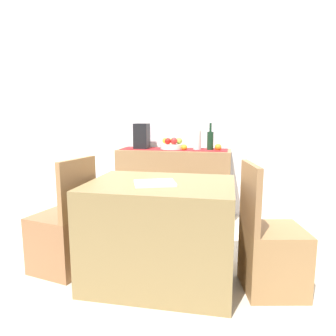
{
  "coord_description": "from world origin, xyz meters",
  "views": [
    {
      "loc": [
        0.61,
        -2.68,
        1.22
      ],
      "look_at": [
        0.02,
        0.36,
        0.7
      ],
      "focal_mm": 34.03,
      "sensor_mm": 36.0,
      "label": 1
    }
  ],
  "objects": [
    {
      "name": "apple_front",
      "position": [
        -0.05,
        1.0,
        0.92
      ],
      "size": [
        0.06,
        0.06,
        0.06
      ],
      "primitive_type": "sphere",
      "color": "#8EAE2E",
      "rests_on": "fruit_bowl"
    },
    {
      "name": "open_book",
      "position": [
        0.11,
        -0.58,
        0.75
      ],
      "size": [
        0.33,
        0.29,
        0.02
      ],
      "primitive_type": "cube",
      "rotation": [
        0.0,
        0.0,
        0.35
      ],
      "color": "white",
      "rests_on": "dining_table"
    },
    {
      "name": "ground_plane",
      "position": [
        0.0,
        0.0,
        -0.01
      ],
      "size": [
        6.4,
        6.4,
        0.02
      ],
      "primitive_type": "cube",
      "color": "beige",
      "rests_on": "ground"
    },
    {
      "name": "chair_near_window",
      "position": [
        -0.65,
        -0.51,
        0.27
      ],
      "size": [
        0.48,
        0.48,
        0.9
      ],
      "color": "#956540",
      "rests_on": "ground"
    },
    {
      "name": "orange_loose_near_bowl",
      "position": [
        0.11,
        0.84,
        0.85
      ],
      "size": [
        0.07,
        0.07,
        0.07
      ],
      "primitive_type": "sphere",
      "color": "orange",
      "rests_on": "sideboard_console"
    },
    {
      "name": "orange_loose_mid",
      "position": [
        0.48,
        0.89,
        0.86
      ],
      "size": [
        0.08,
        0.08,
        0.08
      ],
      "primitive_type": "sphere",
      "color": "orange",
      "rests_on": "sideboard_console"
    },
    {
      "name": "apple_left",
      "position": [
        -0.08,
        0.84,
        0.92
      ],
      "size": [
        0.07,
        0.07,
        0.07
      ],
      "primitive_type": "sphere",
      "color": "red",
      "rests_on": "fruit_bowl"
    },
    {
      "name": "ceramic_vase",
      "position": [
        0.25,
        0.92,
        0.93
      ],
      "size": [
        0.09,
        0.09,
        0.22
      ],
      "primitive_type": "cylinder",
      "color": "silver",
      "rests_on": "sideboard_console"
    },
    {
      "name": "apple_center",
      "position": [
        0.04,
        0.92,
        0.92
      ],
      "size": [
        0.07,
        0.07,
        0.07
      ],
      "primitive_type": "sphere",
      "color": "#8CAF3D",
      "rests_on": "fruit_bowl"
    },
    {
      "name": "chair_by_corner",
      "position": [
        0.92,
        -0.51,
        0.27
      ],
      "size": [
        0.47,
        0.47,
        0.9
      ],
      "color": "#9B7245",
      "rests_on": "ground"
    },
    {
      "name": "apple_upper",
      "position": [
        -0.12,
        0.93,
        0.92
      ],
      "size": [
        0.07,
        0.07,
        0.07
      ],
      "primitive_type": "sphere",
      "color": "gold",
      "rests_on": "fruit_bowl"
    },
    {
      "name": "sideboard_console",
      "position": [
        -0.02,
        0.92,
        0.41
      ],
      "size": [
        1.3,
        0.42,
        0.82
      ],
      "primitive_type": "cube",
      "color": "olive",
      "rests_on": "ground"
    },
    {
      "name": "apple_rear",
      "position": [
        -0.03,
        0.93,
        0.92
      ],
      "size": [
        0.07,
        0.07,
        0.07
      ],
      "primitive_type": "sphere",
      "color": "#99B13D",
      "rests_on": "fruit_bowl"
    },
    {
      "name": "coffee_maker",
      "position": [
        -0.4,
        0.92,
        0.97
      ],
      "size": [
        0.16,
        0.18,
        0.3
      ],
      "primitive_type": "cube",
      "color": "black",
      "rests_on": "sideboard_console"
    },
    {
      "name": "room_wall_rear",
      "position": [
        0.0,
        1.18,
        1.35
      ],
      "size": [
        6.4,
        0.06,
        2.7
      ],
      "primitive_type": "cube",
      "color": "silver",
      "rests_on": "ground"
    },
    {
      "name": "apple_right",
      "position": [
        -0.01,
        0.85,
        0.92
      ],
      "size": [
        0.08,
        0.08,
        0.08
      ],
      "primitive_type": "sphere",
      "color": "red",
      "rests_on": "fruit_bowl"
    },
    {
      "name": "table_runner",
      "position": [
        -0.02,
        0.92,
        0.82
      ],
      "size": [
        1.22,
        0.32,
        0.01
      ],
      "primitive_type": "cube",
      "color": "maroon",
      "rests_on": "sideboard_console"
    },
    {
      "name": "fruit_bowl",
      "position": [
        -0.04,
        0.92,
        0.86
      ],
      "size": [
        0.26,
        0.26,
        0.06
      ],
      "primitive_type": "cylinder",
      "color": "white",
      "rests_on": "table_runner"
    },
    {
      "name": "dining_table",
      "position": [
        0.13,
        -0.51,
        0.37
      ],
      "size": [
        1.04,
        0.78,
        0.74
      ],
      "primitive_type": "cube",
      "color": "olive",
      "rests_on": "ground"
    },
    {
      "name": "wine_bottle",
      "position": [
        0.39,
        0.92,
        0.93
      ],
      "size": [
        0.07,
        0.07,
        0.31
      ],
      "color": "black",
      "rests_on": "sideboard_console"
    }
  ]
}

